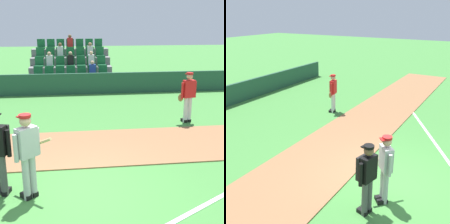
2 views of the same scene
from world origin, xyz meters
The scene contains 6 objects.
ground_plane centered at (0.00, 0.00, 0.00)m, with size 80.00×80.00×0.00m, color #42843A.
infield_dirt_path centered at (0.00, 2.43, 0.01)m, with size 28.00×2.68×0.03m, color #936642.
foul_line_chalk centered at (3.00, -0.50, 0.01)m, with size 12.00×0.10×0.01m, color white.
batter_grey_jersey centered at (-0.86, -0.05, 0.97)m, with size 0.72×0.69×1.76m.
umpire_home_plate centered at (-1.47, 0.14, 1.00)m, with size 0.58×0.37×1.76m.
runner_red_jersey centered at (4.01, 4.35, 0.96)m, with size 0.67×0.37×1.76m.
Camera 2 is at (-6.35, -1.97, 4.44)m, focal length 44.51 mm.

